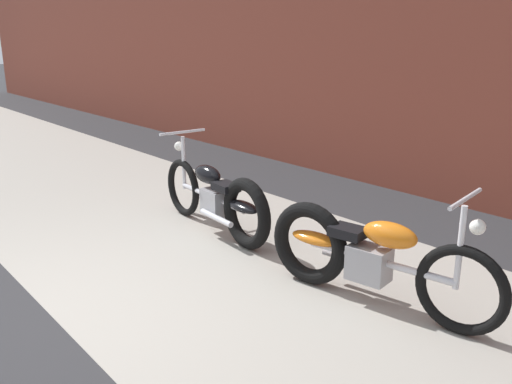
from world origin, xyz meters
The scene contains 4 objects.
ground_plane centered at (0.00, 0.00, 0.00)m, with size 80.00×80.00×0.00m, color #2D2D30.
sidewalk_slab centered at (0.00, 1.75, 0.00)m, with size 36.00×3.50×0.01m, color #9E998E.
motorcycle_black centered at (-0.70, 2.06, 0.40)m, with size 2.01×0.58×1.03m.
motorcycle_orange centered at (1.24, 2.02, 0.40)m, with size 1.99×0.63×1.03m.
Camera 1 is at (3.76, -1.21, 2.08)m, focal length 37.98 mm.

